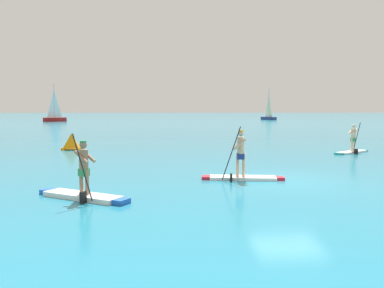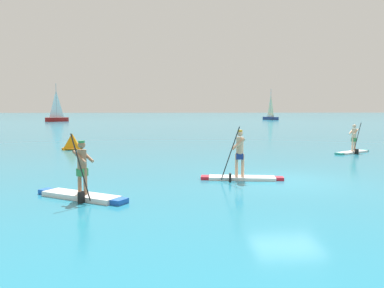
{
  "view_description": "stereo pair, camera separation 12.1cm",
  "coord_description": "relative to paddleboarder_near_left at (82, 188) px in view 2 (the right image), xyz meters",
  "views": [
    {
      "loc": [
        -4.57,
        -13.97,
        2.6
      ],
      "look_at": [
        -3.06,
        5.92,
        0.81
      ],
      "focal_mm": 37.21,
      "sensor_mm": 36.0,
      "label": 1
    },
    {
      "loc": [
        -4.45,
        -13.98,
        2.6
      ],
      "look_at": [
        -3.06,
        5.92,
        0.81
      ],
      "focal_mm": 37.21,
      "sensor_mm": 36.0,
      "label": 2
    }
  ],
  "objects": [
    {
      "name": "paddleboarder_far_right",
      "position": [
        13.4,
        10.91,
        0.06
      ],
      "size": [
        2.76,
        2.06,
        1.83
      ],
      "rotation": [
        0.0,
        0.0,
        3.74
      ],
      "color": "white",
      "rests_on": "ground"
    },
    {
      "name": "race_marker_buoy",
      "position": [
        -3.44,
        14.05,
        0.13
      ],
      "size": [
        1.52,
        1.52,
        1.02
      ],
      "color": "orange",
      "rests_on": "ground"
    },
    {
      "name": "ground",
      "position": [
        6.85,
        2.49,
        -0.31
      ],
      "size": [
        440.0,
        440.0,
        0.0
      ],
      "primitive_type": "plane",
      "color": "teal"
    },
    {
      "name": "paddleboarder_mid_center",
      "position": [
        5.17,
        2.73,
        0.06
      ],
      "size": [
        3.04,
        1.03,
        1.99
      ],
      "rotation": [
        0.0,
        0.0,
        3.0
      ],
      "color": "white",
      "rests_on": "ground"
    },
    {
      "name": "sailboat_left_horizon",
      "position": [
        -18.85,
        68.95,
        0.67
      ],
      "size": [
        4.55,
        2.52,
        7.48
      ],
      "rotation": [
        0.0,
        0.0,
        0.32
      ],
      "color": "#A51E1E",
      "rests_on": "ground"
    },
    {
      "name": "paddleboarder_near_left",
      "position": [
        0.0,
        0.0,
        0.0
      ],
      "size": [
        2.87,
        2.03,
        1.92
      ],
      "rotation": [
        0.0,
        0.0,
        -0.56
      ],
      "color": "white",
      "rests_on": "ground"
    },
    {
      "name": "sailboat_right_horizon",
      "position": [
        26.59,
        77.81,
        0.71
      ],
      "size": [
        2.85,
        4.21,
        6.98
      ],
      "rotation": [
        0.0,
        0.0,
        2.05
      ],
      "color": "navy",
      "rests_on": "ground"
    }
  ]
}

